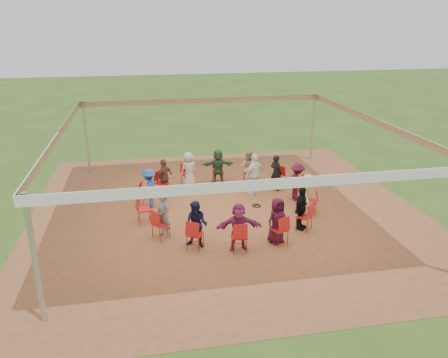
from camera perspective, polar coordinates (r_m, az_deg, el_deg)
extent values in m
plane|color=#335219|center=(15.02, 0.34, -4.10)|extent=(80.00, 80.00, 0.00)
plane|color=brown|center=(15.01, 0.34, -4.08)|extent=(13.00, 13.00, 0.00)
cylinder|color=#B2B2B7|center=(9.93, -23.45, -9.70)|extent=(0.12, 0.12, 3.00)
cylinder|color=#B2B2B7|center=(19.17, -17.55, 5.10)|extent=(0.12, 0.12, 3.00)
cylinder|color=#B2B2B7|center=(20.50, 11.53, 6.57)|extent=(0.12, 0.12, 3.00)
plane|color=white|center=(14.06, 0.36, 7.13)|extent=(10.30, 10.30, 0.00)
cube|color=white|center=(9.30, 6.46, -0.66)|extent=(10.30, 0.03, 0.24)
cube|color=white|center=(19.06, -2.66, 10.19)|extent=(10.30, 0.03, 0.24)
cube|color=white|center=(14.06, -20.80, 5.31)|extent=(0.03, 10.30, 0.24)
cube|color=white|center=(15.87, 19.07, 7.10)|extent=(0.03, 10.30, 0.24)
imported|color=#3C0E21|center=(15.81, 9.53, -0.38)|extent=(0.58, 0.95, 1.39)
imported|color=black|center=(16.66, 6.80, 0.83)|extent=(0.56, 0.60, 1.39)
imported|color=tan|center=(17.16, 3.19, 1.53)|extent=(0.78, 0.67, 1.39)
imported|color=#285031|center=(17.25, -0.78, 1.66)|extent=(1.31, 0.57, 1.39)
imported|color=#B1AD9C|center=(16.92, -4.61, 1.23)|extent=(0.77, 0.60, 1.39)
imported|color=brown|center=(16.21, -7.80, 0.24)|extent=(0.85, 0.88, 1.39)
imported|color=#224999|center=(15.23, -9.78, -1.21)|extent=(0.68, 0.99, 1.39)
imported|color=slate|center=(13.11, -7.91, -4.70)|extent=(0.56, 0.60, 1.39)
imported|color=#14163A|center=(12.44, -3.61, -5.96)|extent=(0.78, 0.67, 1.39)
imported|color=#7E2056|center=(12.31, 1.92, -6.22)|extent=(1.31, 0.57, 1.39)
imported|color=#3C0E21|center=(12.76, 6.95, -5.37)|extent=(0.77, 0.60, 1.39)
imported|color=black|center=(13.65, 10.04, -3.79)|extent=(0.85, 0.88, 1.39)
imported|color=tan|center=(14.75, 10.80, -1.99)|extent=(0.68, 0.99, 1.39)
imported|color=white|center=(16.10, 4.04, 0.61)|extent=(1.04, 0.88, 1.58)
torus|color=black|center=(15.37, 4.21, -3.49)|extent=(0.37, 0.37, 0.03)
torus|color=black|center=(15.34, 4.39, -3.53)|extent=(0.29, 0.29, 0.03)
cube|color=#B7B7BC|center=(15.74, 8.81, -0.83)|extent=(0.24, 0.32, 0.01)
cube|color=#B7B7BC|center=(15.76, 9.15, -0.44)|extent=(0.11, 0.30, 0.19)
cube|color=#CCE0FF|center=(15.75, 9.13, -0.44)|extent=(0.09, 0.26, 0.16)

